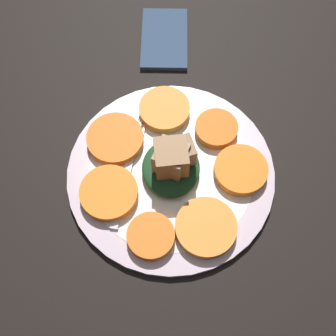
% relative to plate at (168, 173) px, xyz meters
% --- Properties ---
extents(table_slab, '(1.20, 1.20, 0.02)m').
position_rel_plate_xyz_m(table_slab, '(0.00, 0.00, -0.02)').
color(table_slab, black).
rests_on(table_slab, ground).
extents(plate, '(0.30, 0.30, 0.01)m').
position_rel_plate_xyz_m(plate, '(0.00, 0.00, 0.00)').
color(plate, silver).
rests_on(plate, table_slab).
extents(carrot_slice_0, '(0.08, 0.08, 0.01)m').
position_rel_plate_xyz_m(carrot_slice_0, '(0.04, -0.09, 0.01)').
color(carrot_slice_0, orange).
rests_on(carrot_slice_0, plate).
extents(carrot_slice_1, '(0.06, 0.06, 0.01)m').
position_rel_plate_xyz_m(carrot_slice_1, '(0.10, -0.03, 0.01)').
color(carrot_slice_1, orange).
rests_on(carrot_slice_1, plate).
extents(carrot_slice_2, '(0.08, 0.08, 0.01)m').
position_rel_plate_xyz_m(carrot_slice_2, '(0.09, 0.05, 0.01)').
color(carrot_slice_2, orange).
rests_on(carrot_slice_2, plate).
extents(carrot_slice_3, '(0.08, 0.08, 0.01)m').
position_rel_plate_xyz_m(carrot_slice_3, '(0.00, 0.10, 0.01)').
color(carrot_slice_3, orange).
rests_on(carrot_slice_3, plate).
extents(carrot_slice_4, '(0.06, 0.06, 0.01)m').
position_rel_plate_xyz_m(carrot_slice_4, '(-0.07, 0.07, 0.01)').
color(carrot_slice_4, orange).
rests_on(carrot_slice_4, plate).
extents(carrot_slice_5, '(0.08, 0.08, 0.01)m').
position_rel_plate_xyz_m(carrot_slice_5, '(-0.10, -0.01, 0.01)').
color(carrot_slice_5, orange).
rests_on(carrot_slice_5, plate).
extents(carrot_slice_6, '(0.08, 0.08, 0.01)m').
position_rel_plate_xyz_m(carrot_slice_6, '(-0.05, -0.08, 0.01)').
color(carrot_slice_6, orange).
rests_on(carrot_slice_6, plate).
extents(center_pile, '(0.09, 0.08, 0.07)m').
position_rel_plate_xyz_m(center_pile, '(-0.00, 0.00, 0.03)').
color(center_pile, '#1E4723').
rests_on(center_pile, plate).
extents(fork, '(0.18, 0.05, 0.00)m').
position_rel_plate_xyz_m(fork, '(-0.00, -0.06, 0.01)').
color(fork, silver).
rests_on(fork, plate).
extents(napkin, '(0.13, 0.08, 0.01)m').
position_rel_plate_xyz_m(napkin, '(-0.25, -0.01, -0.00)').
color(napkin, '#334766').
rests_on(napkin, table_slab).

